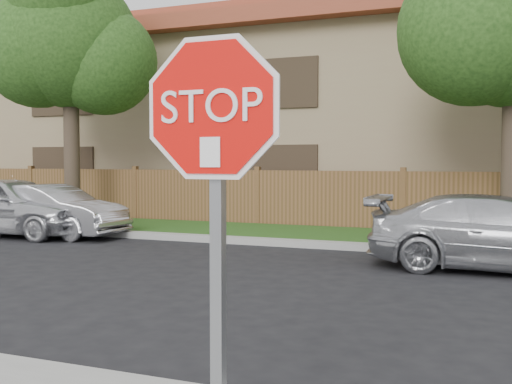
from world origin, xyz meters
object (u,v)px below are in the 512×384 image
at_px(sedan_far_left, 9,206).
at_px(sedan_left, 51,211).
at_px(stop_sign, 214,172).
at_px(sedan_right, 501,233).

height_order(sedan_far_left, sedan_left, sedan_far_left).
distance_m(stop_sign, sedan_right, 8.42).
relative_size(stop_sign, sedan_left, 0.66).
distance_m(sedan_far_left, sedan_left, 1.11).
distance_m(sedan_far_left, sedan_right, 11.33).
xyz_separation_m(stop_sign, sedan_far_left, (-9.82, 8.81, -1.07)).
height_order(stop_sign, sedan_left, stop_sign).
distance_m(stop_sign, sedan_left, 12.67).
bearing_deg(sedan_right, stop_sign, 169.28).
distance_m(stop_sign, sedan_far_left, 13.24).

